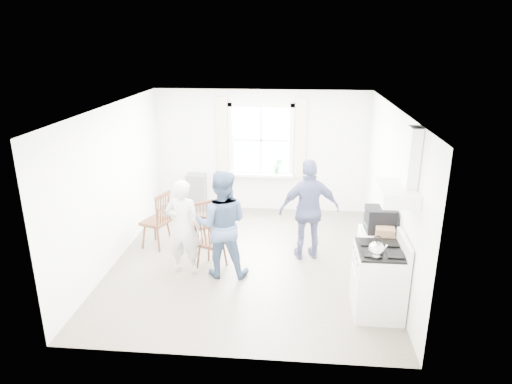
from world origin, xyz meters
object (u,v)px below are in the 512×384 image
at_px(windsor_chair_a, 202,219).
at_px(windsor_chair_c, 160,214).
at_px(windsor_chair_b, 207,236).
at_px(person_left, 183,227).
at_px(low_cabinet, 375,259).
at_px(stereo_stack, 380,219).
at_px(person_right, 309,210).
at_px(gas_stove, 379,280).
at_px(person_mid, 222,224).

height_order(windsor_chair_a, windsor_chair_c, windsor_chair_c).
relative_size(windsor_chair_b, person_left, 0.63).
distance_m(windsor_chair_c, person_left, 1.06).
distance_m(low_cabinet, stereo_stack, 0.63).
xyz_separation_m(windsor_chair_b, person_right, (1.62, 0.63, 0.27)).
relative_size(gas_stove, person_right, 0.64).
bearing_deg(person_right, windsor_chair_c, -14.94).
distance_m(stereo_stack, person_mid, 2.39).
xyz_separation_m(stereo_stack, person_mid, (-2.37, 0.14, -0.22)).
distance_m(person_left, person_mid, 0.63).
xyz_separation_m(person_left, person_right, (1.99, 0.69, 0.09)).
bearing_deg(person_right, windsor_chair_b, 9.67).
relative_size(gas_stove, low_cabinet, 1.24).
relative_size(gas_stove, windsor_chair_a, 1.20).
bearing_deg(person_left, low_cabinet, -178.77).
relative_size(windsor_chair_b, person_mid, 0.57).
bearing_deg(gas_stove, low_cabinet, 84.32).
distance_m(person_mid, person_right, 1.54).
relative_size(windsor_chair_b, person_right, 0.57).
height_order(low_cabinet, person_mid, person_mid).
bearing_deg(person_mid, stereo_stack, 175.07).
relative_size(stereo_stack, person_left, 0.27).
relative_size(low_cabinet, windsor_chair_a, 0.96).
bearing_deg(person_right, gas_stove, 108.81).
bearing_deg(low_cabinet, stereo_stack, 53.60).
relative_size(gas_stove, windsor_chair_c, 1.07).
xyz_separation_m(gas_stove, stereo_stack, (0.09, 0.72, 0.60)).
bearing_deg(person_left, person_mid, -177.61).
bearing_deg(person_mid, person_right, -154.04).
distance_m(person_left, person_right, 2.10).
xyz_separation_m(stereo_stack, windsor_chair_b, (-2.63, 0.22, -0.48)).
height_order(windsor_chair_a, person_left, person_left).
xyz_separation_m(windsor_chair_a, windsor_chair_b, (0.25, -0.78, 0.03)).
height_order(stereo_stack, windsor_chair_a, stereo_stack).
distance_m(low_cabinet, windsor_chair_c, 3.75).
height_order(stereo_stack, person_right, person_right).
bearing_deg(windsor_chair_b, stereo_stack, -4.82).
bearing_deg(person_left, stereo_stack, -178.28).
distance_m(windsor_chair_a, person_mid, 1.04).
bearing_deg(person_mid, windsor_chair_a, -61.55).
bearing_deg(windsor_chair_c, gas_stove, -26.06).
relative_size(windsor_chair_b, windsor_chair_c, 0.95).
bearing_deg(low_cabinet, gas_stove, -95.68).
distance_m(windsor_chair_b, person_right, 1.76).
bearing_deg(person_left, windsor_chair_b, -165.86).
xyz_separation_m(windsor_chair_a, person_left, (-0.12, -0.84, 0.21)).
height_order(gas_stove, windsor_chair_a, gas_stove).
height_order(gas_stove, person_right, person_right).
relative_size(person_mid, person_right, 0.99).
xyz_separation_m(windsor_chair_b, person_mid, (0.25, -0.09, 0.26)).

